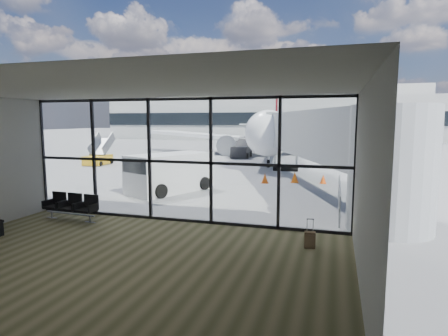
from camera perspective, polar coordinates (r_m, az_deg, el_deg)
The scene contains 21 objects.
ground at distance 52.79m, azimuth 10.84°, elevation 3.10°, with size 220.00×220.00×0.00m, color slate.
lounge_shell at distance 9.37m, azimuth -18.62°, elevation 0.53°, with size 12.02×8.01×4.51m.
glass_curtain_wall at distance 13.58m, azimuth -6.80°, elevation 1.12°, with size 12.10×0.12×4.50m.
jet_bridge at distance 19.48m, azimuth 15.29°, elevation 4.26°, with size 8.00×16.50×4.33m.
apron_railing at distance 16.16m, azimuth 17.19°, elevation -3.66°, with size 0.06×5.46×1.11m.
far_terminal at distance 74.59m, azimuth 12.24°, elevation 7.47°, with size 80.00×12.20×11.00m.
tree_0 at distance 98.29m, azimuth -14.24°, elevation 7.57°, with size 4.95×4.95×7.12m.
tree_1 at distance 95.36m, azimuth -11.12°, elevation 8.04°, with size 5.61×5.61×8.07m.
tree_2 at distance 92.73m, azimuth -7.81°, elevation 8.52°, with size 6.27×6.27×9.03m.
tree_3 at distance 90.39m, azimuth -4.31°, elevation 7.81°, with size 4.95×4.95×7.12m.
tree_4 at distance 88.43m, azimuth -0.64°, elevation 8.25°, with size 5.61×5.61×8.07m.
tree_5 at distance 86.84m, azimuth 3.18°, elevation 8.67°, with size 6.27×6.27×9.03m.
seating_row at distance 15.14m, azimuth -22.12°, elevation -5.28°, with size 2.21×0.75×0.98m.
suitcase at distance 11.30m, azimuth 12.94°, elevation -10.60°, with size 0.33×0.25×0.86m.
airliner at distance 42.77m, azimuth 7.57°, elevation 5.86°, with size 29.50×34.33×8.87m.
service_van at distance 19.63m, azimuth -8.41°, elevation -0.65°, with size 3.69×4.96×1.98m.
belt_loader at distance 37.62m, azimuth 2.68°, elevation 2.63°, with size 1.94×4.43×2.00m.
mobile_stairs at distance 33.23m, azimuth -18.59°, elevation 1.39°, with size 1.91×3.22×2.16m.
traffic_cone_a at distance 22.32m, azimuth 6.26°, elevation -1.58°, with size 0.41×0.41×0.59m.
traffic_cone_b at distance 22.78m, azimuth 10.74°, elevation -1.41°, with size 0.45×0.45×0.65m.
traffic_cone_c at distance 22.82m, azimuth 14.88°, elevation -1.67°, with size 0.36×0.36×0.52m.
Camera 1 is at (5.40, -12.38, 3.68)m, focal length 30.00 mm.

